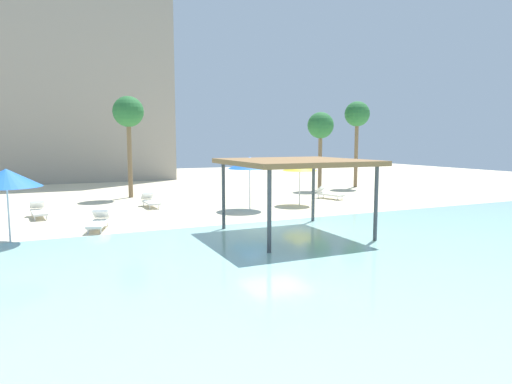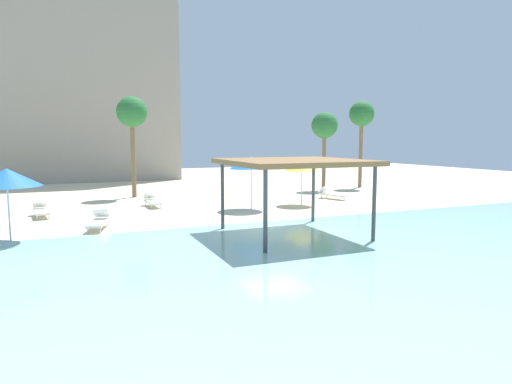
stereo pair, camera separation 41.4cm
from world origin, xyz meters
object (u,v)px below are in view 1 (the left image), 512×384
(lounge_chair_0, at_px, (328,193))
(palm_tree_2, at_px, (321,127))
(palm_tree_0, at_px, (357,116))
(beach_umbrella_blue_2, at_px, (6,178))
(lounge_chair_3, at_px, (150,201))
(lounge_chair_1, at_px, (99,221))
(shade_pavilion, at_px, (295,164))
(lounge_chair_2, at_px, (38,211))
(palm_tree_1, at_px, (128,114))
(beach_umbrella_blue_1, at_px, (250,163))
(beach_umbrella_yellow_3, at_px, (300,166))

(lounge_chair_0, bearing_deg, palm_tree_2, 135.67)
(lounge_chair_0, relative_size, palm_tree_0, 0.30)
(beach_umbrella_blue_2, bearing_deg, lounge_chair_3, 46.95)
(lounge_chair_0, relative_size, lounge_chair_1, 1.00)
(shade_pavilion, xyz_separation_m, lounge_chair_2, (-9.02, 8.29, -2.39))
(lounge_chair_2, distance_m, lounge_chair_3, 5.53)
(lounge_chair_2, bearing_deg, palm_tree_1, 131.88)
(shade_pavilion, height_order, lounge_chair_0, shade_pavilion)
(beach_umbrella_blue_1, distance_m, palm_tree_2, 10.86)
(beach_umbrella_blue_1, distance_m, lounge_chair_1, 8.29)
(lounge_chair_0, bearing_deg, shade_pavilion, -57.80)
(beach_umbrella_yellow_3, distance_m, lounge_chair_2, 13.40)
(beach_umbrella_blue_1, relative_size, palm_tree_0, 0.42)
(shade_pavilion, distance_m, lounge_chair_2, 12.48)
(palm_tree_1, bearing_deg, beach_umbrella_yellow_3, -41.32)
(shade_pavilion, bearing_deg, lounge_chair_2, 137.42)
(palm_tree_1, distance_m, palm_tree_2, 13.42)
(lounge_chair_0, xyz_separation_m, palm_tree_1, (-11.07, 5.60, 4.88))
(beach_umbrella_yellow_3, bearing_deg, lounge_chair_1, -165.97)
(beach_umbrella_blue_2, distance_m, lounge_chair_3, 9.16)
(lounge_chair_0, relative_size, palm_tree_1, 0.31)
(lounge_chair_2, distance_m, palm_tree_2, 19.49)
(lounge_chair_3, relative_size, palm_tree_1, 0.30)
(lounge_chair_2, bearing_deg, beach_umbrella_blue_1, 73.10)
(lounge_chair_0, relative_size, lounge_chair_2, 1.02)
(lounge_chair_1, relative_size, palm_tree_1, 0.31)
(beach_umbrella_yellow_3, xyz_separation_m, lounge_chair_1, (-10.88, -2.72, -1.84))
(lounge_chair_0, height_order, lounge_chair_3, same)
(beach_umbrella_blue_2, xyz_separation_m, palm_tree_1, (5.78, 11.11, 2.92))
(beach_umbrella_blue_2, height_order, palm_tree_1, palm_tree_1)
(lounge_chair_0, distance_m, palm_tree_1, 13.34)
(palm_tree_0, bearing_deg, lounge_chair_1, -154.81)
(beach_umbrella_blue_1, xyz_separation_m, palm_tree_1, (-4.94, 7.54, 2.78))
(beach_umbrella_yellow_3, xyz_separation_m, palm_tree_0, (8.71, 6.49, 3.26))
(lounge_chair_1, height_order, lounge_chair_3, same)
(palm_tree_1, bearing_deg, beach_umbrella_blue_1, -56.78)
(lounge_chair_3, bearing_deg, lounge_chair_1, -33.16)
(beach_umbrella_blue_1, height_order, beach_umbrella_blue_2, beach_umbrella_blue_1)
(shade_pavilion, bearing_deg, beach_umbrella_blue_2, 163.02)
(palm_tree_1, bearing_deg, shade_pavilion, -74.30)
(beach_umbrella_blue_1, bearing_deg, lounge_chair_0, 17.54)
(shade_pavilion, xyz_separation_m, palm_tree_0, (12.89, 13.42, 2.71))
(lounge_chair_3, bearing_deg, beach_umbrella_blue_1, 54.02)
(palm_tree_2, bearing_deg, lounge_chair_3, -164.80)
(shade_pavilion, distance_m, lounge_chair_0, 11.32)
(beach_umbrella_blue_2, height_order, lounge_chair_2, beach_umbrella_blue_2)
(lounge_chair_0, bearing_deg, palm_tree_0, 112.78)
(lounge_chair_2, relative_size, palm_tree_1, 0.31)
(beach_umbrella_yellow_3, bearing_deg, palm_tree_1, 138.68)
(beach_umbrella_yellow_3, height_order, palm_tree_2, palm_tree_2)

